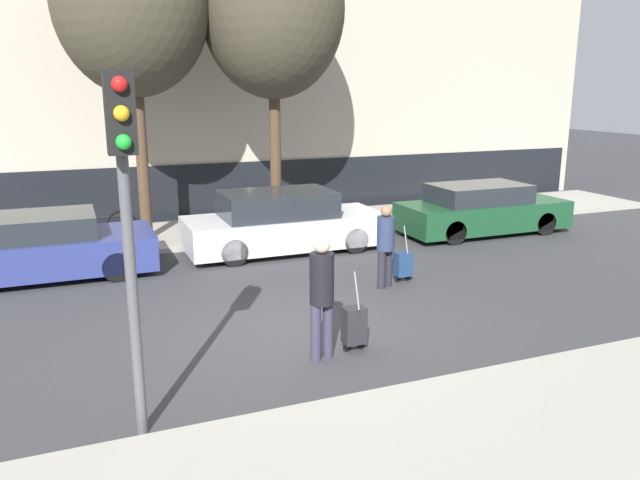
# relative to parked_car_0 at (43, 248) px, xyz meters

# --- Properties ---
(ground_plane) EXTENTS (80.00, 80.00, 0.00)m
(ground_plane) POSITION_rel_parked_car_0_xyz_m (3.73, -4.53, -0.62)
(ground_plane) COLOR #38383A
(sidewalk_near) EXTENTS (28.00, 2.50, 0.12)m
(sidewalk_near) POSITION_rel_parked_car_0_xyz_m (3.73, -8.28, -0.56)
(sidewalk_near) COLOR #A39E93
(sidewalk_near) RESTS_ON ground_plane
(sidewalk_far) EXTENTS (28.00, 3.00, 0.12)m
(sidewalk_far) POSITION_rel_parked_car_0_xyz_m (3.73, 2.47, -0.56)
(sidewalk_far) COLOR #A39E93
(sidewalk_far) RESTS_ON ground_plane
(building_facade) EXTENTS (28.00, 2.88, 11.82)m
(building_facade) POSITION_rel_parked_car_0_xyz_m (3.73, 6.08, 5.28)
(building_facade) COLOR #B7AD99
(building_facade) RESTS_ON ground_plane
(parked_car_0) EXTENTS (4.24, 1.85, 1.30)m
(parked_car_0) POSITION_rel_parked_car_0_xyz_m (0.00, 0.00, 0.00)
(parked_car_0) COLOR navy
(parked_car_0) RESTS_ON ground_plane
(parked_car_1) EXTENTS (4.64, 1.82, 1.43)m
(parked_car_1) POSITION_rel_parked_car_0_xyz_m (5.16, 0.19, 0.04)
(parked_car_1) COLOR silver
(parked_car_1) RESTS_ON ground_plane
(parked_car_2) EXTENTS (4.47, 1.71, 1.31)m
(parked_car_2) POSITION_rel_parked_car_0_xyz_m (10.58, -0.04, 0.00)
(parked_car_2) COLOR #194728
(parked_car_2) RESTS_ON ground_plane
(pedestrian_left) EXTENTS (0.35, 0.34, 1.79)m
(pedestrian_left) POSITION_rel_parked_car_0_xyz_m (3.74, -5.71, 0.40)
(pedestrian_left) COLOR #383347
(pedestrian_left) RESTS_ON ground_plane
(trolley_left) EXTENTS (0.34, 0.29, 1.21)m
(trolley_left) POSITION_rel_parked_car_0_xyz_m (4.29, -5.63, -0.23)
(trolley_left) COLOR #262628
(trolley_left) RESTS_ON ground_plane
(pedestrian_right) EXTENTS (0.34, 0.34, 1.60)m
(pedestrian_right) POSITION_rel_parked_car_0_xyz_m (6.09, -3.15, 0.28)
(pedestrian_right) COLOR #23232D
(pedestrian_right) RESTS_ON ground_plane
(trolley_right) EXTENTS (0.34, 0.29, 1.13)m
(trolley_right) POSITION_rel_parked_car_0_xyz_m (6.60, -2.95, -0.27)
(trolley_right) COLOR navy
(trolley_right) RESTS_ON ground_plane
(traffic_light) EXTENTS (0.28, 0.47, 3.92)m
(traffic_light) POSITION_rel_parked_car_0_xyz_m (1.15, -6.89, 2.17)
(traffic_light) COLOR #515154
(traffic_light) RESTS_ON ground_plane
(parked_bicycle) EXTENTS (1.77, 0.06, 0.96)m
(parked_bicycle) POSITION_rel_parked_car_0_xyz_m (1.18, 2.37, -0.13)
(parked_bicycle) COLOR black
(parked_bicycle) RESTS_ON sidewalk_far
(bare_tree_near_crossing) EXTENTS (3.48, 3.48, 7.60)m
(bare_tree_near_crossing) POSITION_rel_parked_car_0_xyz_m (5.54, 1.87, 4.95)
(bare_tree_near_crossing) COLOR #4C3826
(bare_tree_near_crossing) RESTS_ON sidewalk_far
(bare_tree_down_street) EXTENTS (3.54, 3.54, 7.73)m
(bare_tree_down_street) POSITION_rel_parked_car_0_xyz_m (2.28, 2.18, 5.04)
(bare_tree_down_street) COLOR #4C3826
(bare_tree_down_street) RESTS_ON sidewalk_far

